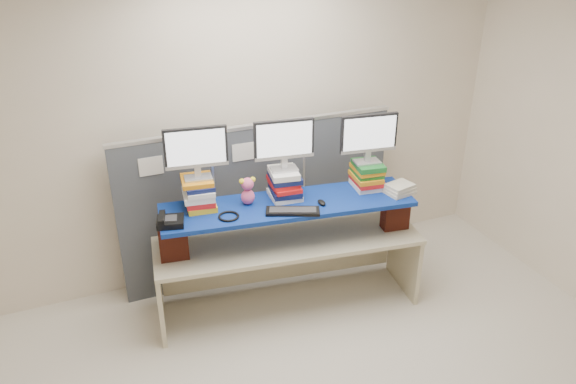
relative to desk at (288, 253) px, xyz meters
name	(u,v)px	position (x,y,z in m)	size (l,w,h in m)	color
room	(356,234)	(-0.04, -1.19, 0.85)	(5.00, 4.00, 2.80)	beige
cubicle_partition	(260,201)	(-0.04, 0.59, 0.22)	(2.60, 0.06, 1.53)	#3E434A
desk	(288,253)	(0.00, 0.00, 0.00)	(2.32, 0.96, 0.69)	#C4B895
brick_pier_left	(173,241)	(-0.95, 0.08, 0.29)	(0.23, 0.12, 0.31)	maroon
brick_pier_right	(395,212)	(0.94, -0.18, 0.29)	(0.23, 0.12, 0.31)	maroon
blue_board	(288,205)	(0.00, 0.00, 0.47)	(2.09, 0.52, 0.04)	navy
book_stack_left	(199,193)	(-0.68, 0.21, 0.61)	(0.28, 0.33, 0.25)	gold
book_stack_center	(284,184)	(0.01, 0.11, 0.61)	(0.28, 0.32, 0.25)	white
book_stack_right	(367,175)	(0.74, 0.02, 0.60)	(0.28, 0.32, 0.23)	white
monitor_left	(196,150)	(-0.68, 0.21, 0.98)	(0.49, 0.17, 0.43)	#B2B2B7
monitor_center	(284,142)	(0.01, 0.12, 0.98)	(0.49, 0.17, 0.43)	#B2B2B7
monitor_right	(369,136)	(0.74, 0.02, 0.96)	(0.49, 0.17, 0.43)	#B2B2B7
keyboard	(293,211)	(-0.03, -0.17, 0.50)	(0.45, 0.30, 0.03)	black
mouse	(322,202)	(0.25, -0.13, 0.50)	(0.06, 0.10, 0.03)	black
desk_phone	(169,221)	(-0.97, 0.02, 0.52)	(0.24, 0.22, 0.09)	black
headset	(229,216)	(-0.52, -0.05, 0.49)	(0.17, 0.17, 0.02)	black
plush_toy	(248,191)	(-0.31, 0.11, 0.60)	(0.14, 0.10, 0.24)	#E25688
binder_stack	(400,189)	(0.95, -0.20, 0.52)	(0.26, 0.23, 0.08)	beige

